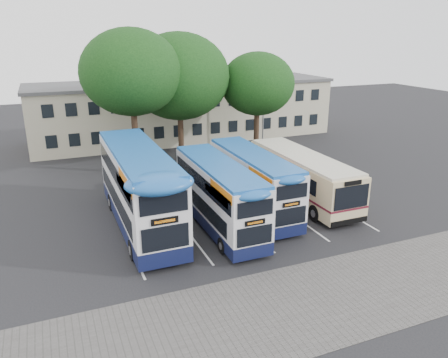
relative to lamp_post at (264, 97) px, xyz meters
name	(u,v)px	position (x,y,z in m)	size (l,w,h in m)	color
ground	(328,237)	(-6.00, -19.97, -5.08)	(120.00, 120.00, 0.00)	black
paving_strip	(356,290)	(-8.00, -24.97, -5.08)	(40.00, 6.00, 0.01)	#595654
bay_lines	(234,215)	(-9.75, -14.97, -5.08)	(14.12, 11.00, 0.01)	silver
depot_building	(185,109)	(-6.00, 7.02, -1.93)	(32.40, 8.40, 6.20)	#B8B494
lamp_post	(264,97)	(0.00, 0.00, 0.00)	(0.25, 1.05, 9.06)	gray
tree_left	(131,72)	(-13.62, -3.72, 3.11)	(7.95, 7.95, 11.60)	black
tree_mid	(179,77)	(-9.16, -1.71, 2.45)	(8.76, 8.76, 11.27)	black
tree_right	(258,84)	(-2.09, -2.69, 1.62)	(6.69, 6.69, 9.57)	black
bus_dd_left	(139,185)	(-15.62, -14.44, -2.42)	(2.82, 11.61, 4.84)	#0F153A
bus_dd_mid	(219,193)	(-11.30, -16.25, -2.88)	(2.33, 9.63, 4.01)	#0F153A
bus_dd_right	(253,180)	(-8.37, -14.85, -2.90)	(2.31, 9.51, 3.96)	#0F153A
bus_single	(301,174)	(-4.23, -14.01, -3.25)	(2.76, 10.84, 3.23)	#D2BB8C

